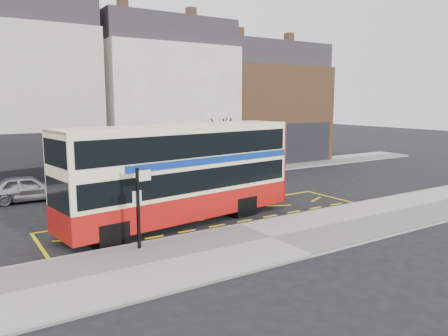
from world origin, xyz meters
TOP-DOWN VIEW (x-y plane):
  - ground at (0.00, 0.00)m, footprint 120.00×120.00m
  - pavement at (0.00, -2.30)m, footprint 40.00×4.00m
  - kerb at (0.00, -0.38)m, footprint 40.00×0.15m
  - far_pavement at (0.00, 11.00)m, footprint 50.00×3.00m
  - road_markings at (0.00, 1.60)m, footprint 14.00×3.40m
  - terrace_left at (-5.50, 14.99)m, footprint 8.00×8.01m
  - terrace_green_shop at (3.50, 14.99)m, footprint 9.00×8.01m
  - terrace_right at (12.50, 14.99)m, footprint 9.00×8.01m
  - double_decker_bus at (-1.54, 1.54)m, footprint 10.13×3.58m
  - bus_stop_post at (-4.32, -0.89)m, footprint 0.66×0.14m
  - car_silver at (-6.22, 9.01)m, footprint 3.92×1.83m
  - car_grey at (-2.36, 9.34)m, footprint 4.75×2.03m
  - car_white at (6.85, 8.67)m, footprint 4.78×3.06m
  - street_tree_right at (6.04, 10.77)m, footprint 2.22×2.22m

SIDE VIEW (x-z plane):
  - ground at x=0.00m, z-range 0.00..0.00m
  - road_markings at x=0.00m, z-range 0.00..0.01m
  - pavement at x=0.00m, z-range 0.00..0.15m
  - kerb at x=0.00m, z-range 0.00..0.15m
  - far_pavement at x=0.00m, z-range 0.00..0.15m
  - car_white at x=6.85m, z-range 0.00..1.29m
  - car_silver at x=-6.22m, z-range 0.00..1.30m
  - car_grey at x=-2.36m, z-range 0.00..1.52m
  - bus_stop_post at x=-4.32m, z-range 0.44..3.08m
  - double_decker_bus at x=-1.54m, z-range 0.10..4.06m
  - street_tree_right at x=6.04m, z-range 0.87..5.66m
  - terrace_right at x=12.50m, z-range -0.58..9.72m
  - terrace_green_shop at x=3.50m, z-range -0.58..10.72m
  - terrace_left at x=-5.50m, z-range -0.58..11.22m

